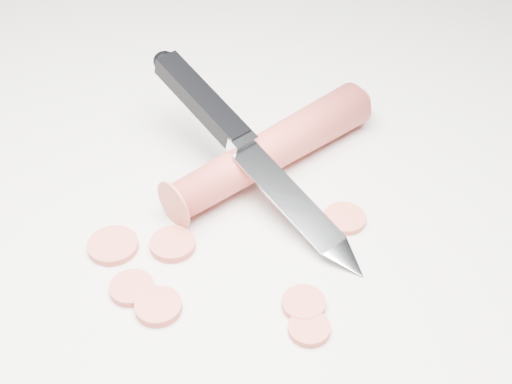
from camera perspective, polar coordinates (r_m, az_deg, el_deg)
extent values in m
plane|color=silver|center=(0.58, -3.33, -2.88)|extent=(2.40, 2.40, 0.00)
cylinder|color=#C13B33|center=(0.63, 1.27, 3.41)|extent=(0.20, 0.15, 0.04)
cylinder|color=#CF5542|center=(0.58, -11.37, -4.22)|extent=(0.04, 0.04, 0.01)
cylinder|color=#CF5542|center=(0.53, -7.82, -9.07)|extent=(0.03, 0.03, 0.01)
cylinder|color=#CF5542|center=(0.57, -6.68, -4.18)|extent=(0.04, 0.04, 0.01)
cylinder|color=#CF5542|center=(0.53, 3.83, -8.90)|extent=(0.03, 0.03, 0.01)
cylinder|color=#CF5542|center=(0.59, 7.09, -2.12)|extent=(0.04, 0.04, 0.01)
cylinder|color=#CF5542|center=(0.54, -9.91, -7.57)|extent=(0.03, 0.03, 0.01)
cylinder|color=#CF5542|center=(0.51, 4.27, -10.85)|extent=(0.03, 0.03, 0.01)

